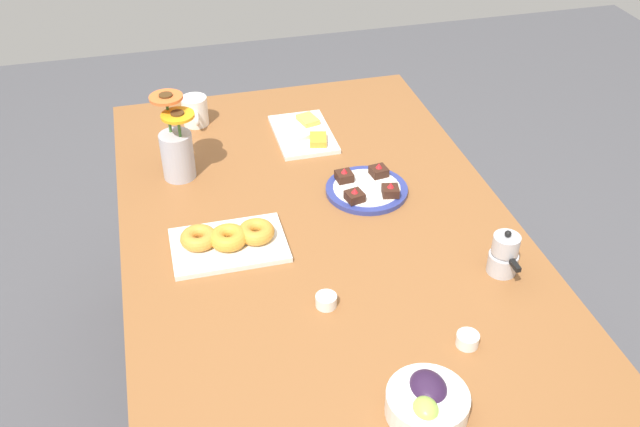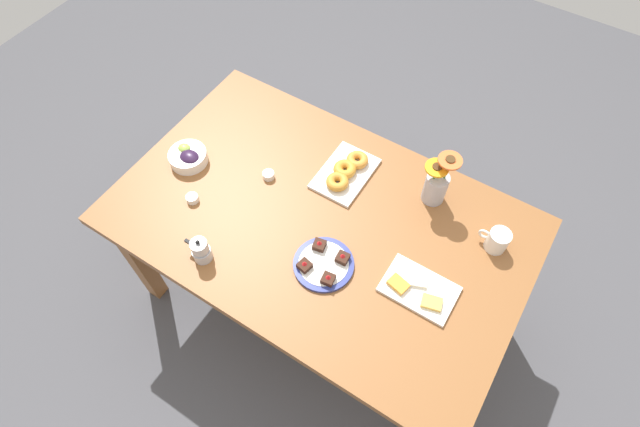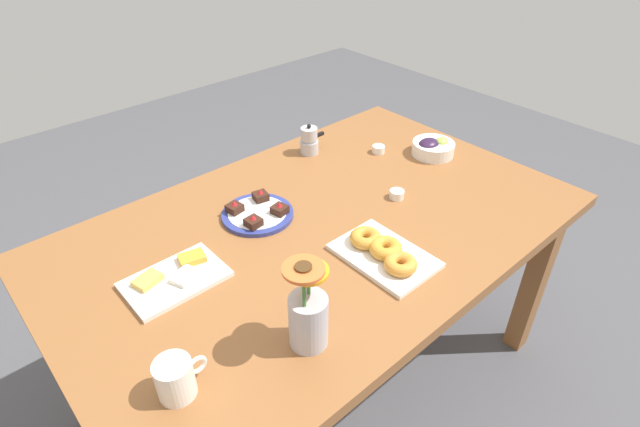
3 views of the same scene
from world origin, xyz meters
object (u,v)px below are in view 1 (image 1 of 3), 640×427
coffee_mug (195,111)px  cheese_platter (304,134)px  dining_table (320,252)px  moka_pot (504,255)px  croissant_platter (229,240)px  grape_bowl (427,401)px  jam_cup_honey (326,300)px  dessert_plate (367,189)px  jam_cup_berry (468,339)px  flower_vase (177,150)px

coffee_mug → cheese_platter: coffee_mug is taller
dining_table → moka_pot: bearing=53.2°
dining_table → cheese_platter: cheese_platter is taller
croissant_platter → moka_pot: 0.66m
coffee_mug → grape_bowl: size_ratio=0.73×
jam_cup_honey → moka_pot: size_ratio=0.40×
coffee_mug → cheese_platter: (0.16, 0.31, -0.04)m
dessert_plate → dining_table: bearing=-54.0°
dining_table → coffee_mug: 0.68m
croissant_platter → dining_table: bearing=96.1°
grape_bowl → jam_cup_berry: bearing=133.9°
dining_table → dessert_plate: dessert_plate is taller
coffee_mug → flower_vase: bearing=-15.1°
grape_bowl → croissant_platter: bearing=-154.0°
jam_cup_berry → moka_pot: bearing=138.5°
grape_bowl → dessert_plate: size_ratio=0.70×
cheese_platter → moka_pot: moka_pot is taller
cheese_platter → moka_pot: (0.73, 0.30, 0.04)m
moka_pot → coffee_mug: bearing=-145.4°
coffee_mug → jam_cup_honey: coffee_mug is taller
dining_table → jam_cup_berry: jam_cup_berry is taller
coffee_mug → croissant_platter: size_ratio=0.41×
jam_cup_honey → cheese_platter: bearing=170.3°
jam_cup_honey → jam_cup_berry: bearing=53.7°
croissant_platter → jam_cup_berry: bearing=44.0°
grape_bowl → croissant_platter: 0.66m
grape_bowl → jam_cup_berry: (-0.14, 0.15, -0.01)m
grape_bowl → jam_cup_honey: bearing=-161.7°
cheese_platter → moka_pot: size_ratio=2.18×
croissant_platter → dessert_plate: (-0.14, 0.40, -0.01)m
coffee_mug → moka_pot: moka_pot is taller
cheese_platter → croissant_platter: bearing=-32.5°
jam_cup_honey → flower_vase: size_ratio=0.19×
coffee_mug → grape_bowl: bearing=13.5°
jam_cup_honey → flower_vase: flower_vase is taller
jam_cup_honey → croissant_platter: bearing=-145.7°
coffee_mug → jam_cup_berry: (1.09, 0.44, -0.03)m
dining_table → moka_pot: size_ratio=13.45×
coffee_mug → moka_pot: size_ratio=0.97×
flower_vase → dining_table: bearing=44.9°
dessert_plate → croissant_platter: bearing=-70.3°
jam_cup_honey → moka_pot: bearing=91.3°
dining_table → coffee_mug: (-0.62, -0.25, 0.13)m
cheese_platter → flower_vase: (0.13, -0.39, 0.08)m
dining_table → cheese_platter: 0.47m
dining_table → jam_cup_berry: bearing=22.4°
cheese_platter → coffee_mug: bearing=-117.4°
dining_table → grape_bowl: bearing=4.6°
croissant_platter → moka_pot: (0.25, 0.61, 0.03)m
grape_bowl → jam_cup_honey: grape_bowl is taller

